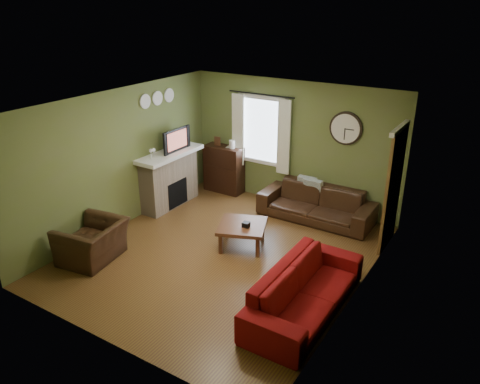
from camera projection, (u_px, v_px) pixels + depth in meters
The scene contains 31 objects.
floor at pixel (223, 255), 8.03m from camera, with size 4.60×5.20×0.00m, color brown.
ceiling at pixel (220, 104), 7.02m from camera, with size 4.60×5.20×0.00m, color white.
wall_left at pixel (119, 160), 8.65m from camera, with size 0.00×5.20×2.60m, color #5D6B36.
wall_right at pixel (361, 218), 6.40m from camera, with size 0.00×5.20×2.60m, color #5D6B36.
wall_back at pixel (293, 144), 9.56m from camera, with size 4.60×0.00×2.60m, color #5D6B36.
wall_front at pixel (98, 255), 5.49m from camera, with size 4.60×0.00×2.60m, color #5D6B36.
fireplace at pixel (170, 181), 9.74m from camera, with size 0.40×1.40×1.10m, color tan.
firebox at pixel (177, 193), 9.74m from camera, with size 0.04×0.60×0.55m, color black.
mantel at pixel (169, 154), 9.50m from camera, with size 0.58×1.60×0.08m, color white.
tv at pixel (174, 142), 9.52m from camera, with size 0.60×0.08×0.35m, color black.
tv_screen at pixel (177, 140), 9.46m from camera, with size 0.02×0.62×0.36m, color #994C3F.
medallion_left at pixel (145, 101), 8.89m from camera, with size 0.28×0.28×0.03m, color white.
medallion_mid at pixel (157, 98), 9.17m from camera, with size 0.28×0.28×0.03m, color white.
medallion_right at pixel (169, 95), 9.44m from camera, with size 0.28×0.28×0.03m, color white.
window_pane at pixel (263, 130), 9.81m from camera, with size 1.00×0.02×1.30m, color silver, non-canonical shape.
curtain_rod at pixel (261, 94), 9.43m from camera, with size 0.03×0.03×1.50m, color black.
curtain_left at pixel (238, 130), 10.02m from camera, with size 0.28×0.04×1.55m, color white.
curtain_right at pixel (284, 138), 9.48m from camera, with size 0.28×0.04×1.55m, color white.
wall_clock at pixel (345, 129), 8.79m from camera, with size 0.64×0.06×0.64m, color white, non-canonical shape.
door at pixel (393, 190), 7.96m from camera, with size 0.05×0.90×2.10m, color brown.
bookshelf at pixel (224, 169), 10.46m from camera, with size 0.88×0.38×1.05m, color black, non-canonical shape.
book at pixel (227, 151), 10.28m from camera, with size 0.16×0.21×0.02m, color #522E1B.
sofa_brown at pixel (316, 204), 9.20m from camera, with size 2.24×0.88×0.65m, color black.
pillow_left at pixel (313, 188), 9.35m from camera, with size 0.39×0.12×0.39m, color #98A6A4.
pillow_right at pixel (307, 185), 9.50m from camera, with size 0.38×0.11×0.38m, color #98A6A4.
sofa_red at pixel (305, 290), 6.49m from camera, with size 2.29×0.90×0.67m, color maroon.
armchair at pixel (93, 242), 7.77m from camera, with size 1.02×0.89×0.66m, color black.
coffee_table at pixel (242, 235), 8.23m from camera, with size 0.80×0.80×0.43m, color #522E1B, non-canonical shape.
tissue_box at pixel (246, 228), 8.07m from camera, with size 0.12×0.12×0.09m, color black.
wine_glass_a at pixel (151, 154), 9.01m from camera, with size 0.07×0.07×0.21m, color white, non-canonical shape.
wine_glass_b at pixel (154, 153), 9.07m from camera, with size 0.07×0.07×0.20m, color white, non-canonical shape.
Camera 1 is at (3.95, -5.77, 4.11)m, focal length 35.00 mm.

